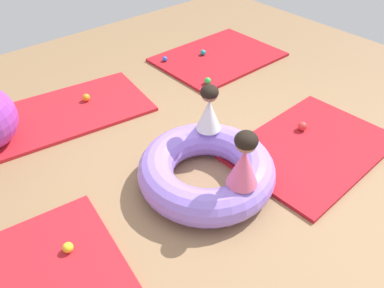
{
  "coord_description": "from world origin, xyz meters",
  "views": [
    {
      "loc": [
        -1.93,
        -1.86,
        2.53
      ],
      "look_at": [
        -0.15,
        0.22,
        0.35
      ],
      "focal_mm": 36.13,
      "sensor_mm": 36.0,
      "label": 1
    }
  ],
  "objects": [
    {
      "name": "play_ball_green",
      "position": [
        1.06,
        1.32,
        0.08
      ],
      "size": [
        0.09,
        0.09,
        0.09
      ],
      "primitive_type": "sphere",
      "color": "green",
      "rests_on": "gym_mat_front"
    },
    {
      "name": "gym_mat_front",
      "position": [
        1.72,
        1.82,
        0.02
      ],
      "size": [
        1.71,
        1.26,
        0.04
      ],
      "primitive_type": "cube",
      "rotation": [
        0.0,
        0.0,
        0.01
      ],
      "color": "#B21923",
      "rests_on": "ground"
    },
    {
      "name": "gym_mat_far_right",
      "position": [
        -0.58,
        1.93,
        0.02
      ],
      "size": [
        1.93,
        1.28,
        0.04
      ],
      "primitive_type": "cube",
      "rotation": [
        0.0,
        0.0,
        -0.14
      ],
      "color": "red",
      "rests_on": "ground"
    },
    {
      "name": "play_ball_blue",
      "position": [
        1.03,
        2.19,
        0.08
      ],
      "size": [
        0.07,
        0.07,
        0.07
      ],
      "primitive_type": "sphere",
      "color": "blue",
      "rests_on": "gym_mat_front"
    },
    {
      "name": "play_ball_orange",
      "position": [
        -0.32,
        1.97,
        0.09
      ],
      "size": [
        0.09,
        0.09,
        0.09
      ],
      "primitive_type": "sphere",
      "color": "orange",
      "rests_on": "gym_mat_far_right"
    },
    {
      "name": "play_ball_teal",
      "position": [
        1.57,
        1.99,
        0.08
      ],
      "size": [
        0.08,
        0.08,
        0.08
      ],
      "primitive_type": "sphere",
      "color": "teal",
      "rests_on": "gym_mat_front"
    },
    {
      "name": "gym_mat_near_left",
      "position": [
        -1.78,
        0.07,
        0.02
      ],
      "size": [
        1.39,
        1.3,
        0.04
      ],
      "primitive_type": "cube",
      "rotation": [
        0.0,
        0.0,
        -0.13
      ],
      "color": "red",
      "rests_on": "ground"
    },
    {
      "name": "gym_mat_near_right",
      "position": [
        1.01,
        -0.32,
        0.02
      ],
      "size": [
        1.71,
        1.22,
        0.04
      ],
      "primitive_type": "cube",
      "rotation": [
        0.0,
        0.0,
        0.04
      ],
      "color": "#B21923",
      "rests_on": "ground"
    },
    {
      "name": "child_in_pink",
      "position": [
        -0.15,
        -0.41,
        0.57
      ],
      "size": [
        0.31,
        0.31,
        0.51
      ],
      "rotation": [
        0.0,
        0.0,
        4.49
      ],
      "color": "#E5608E",
      "rests_on": "inflatable_cushion"
    },
    {
      "name": "child_in_white",
      "position": [
        0.15,
        0.32,
        0.55
      ],
      "size": [
        0.31,
        0.31,
        0.47
      ],
      "rotation": [
        0.0,
        0.0,
        3.51
      ],
      "color": "white",
      "rests_on": "inflatable_cushion"
    },
    {
      "name": "inflatable_cushion",
      "position": [
        -0.15,
        0.02,
        0.16
      ],
      "size": [
        1.25,
        1.25,
        0.33
      ],
      "primitive_type": "torus",
      "color": "#9975EA",
      "rests_on": "ground"
    },
    {
      "name": "play_ball_yellow",
      "position": [
        -1.47,
        0.12,
        0.08
      ],
      "size": [
        0.08,
        0.08,
        0.08
      ],
      "primitive_type": "sphere",
      "color": "yellow",
      "rests_on": "gym_mat_near_left"
    },
    {
      "name": "ground_plane",
      "position": [
        0.0,
        0.0,
        0.0
      ],
      "size": [
        8.0,
        8.0,
        0.0
      ],
      "primitive_type": "plane",
      "color": "#93704C"
    },
    {
      "name": "play_ball_red",
      "position": [
        1.16,
        -0.08,
        0.09
      ],
      "size": [
        0.1,
        0.1,
        0.1
      ],
      "primitive_type": "sphere",
      "color": "red",
      "rests_on": "gym_mat_near_right"
    }
  ]
}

